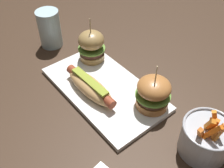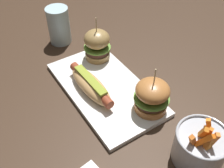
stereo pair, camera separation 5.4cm
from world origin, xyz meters
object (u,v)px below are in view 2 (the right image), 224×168
object	(u,v)px
slider_left	(97,44)
fries_bucket	(200,146)
hot_dog	(91,85)
slider_right	(152,96)
water_glass	(60,25)
platter_main	(105,88)

from	to	relation	value
slider_left	fries_bucket	xyz separation A→B (m)	(0.44, 0.01, -0.02)
hot_dog	slider_right	size ratio (longest dim) A/B	1.44
hot_dog	fries_bucket	xyz separation A→B (m)	(0.31, 0.10, 0.01)
fries_bucket	water_glass	distance (m)	0.61
platter_main	slider_left	size ratio (longest dim) A/B	2.59
hot_dog	water_glass	bearing A→B (deg)	171.38
fries_bucket	slider_left	bearing A→B (deg)	-179.27
slider_right	fries_bucket	size ratio (longest dim) A/B	1.05
platter_main	fries_bucket	distance (m)	0.31
platter_main	hot_dog	xyz separation A→B (m)	(-0.01, -0.04, 0.03)
platter_main	water_glass	bearing A→B (deg)	179.52
slider_left	fries_bucket	bearing A→B (deg)	0.73
hot_dog	fries_bucket	bearing A→B (deg)	18.06
platter_main	hot_dog	world-z (taller)	hot_dog
hot_dog	water_glass	size ratio (longest dim) A/B	1.52
platter_main	hot_dog	bearing A→B (deg)	-99.97
hot_dog	slider_left	world-z (taller)	slider_left
slider_left	fries_bucket	distance (m)	0.44
slider_left	water_glass	distance (m)	0.18
fries_bucket	slider_right	bearing A→B (deg)	-179.48
platter_main	slider_right	distance (m)	0.16
slider_left	water_glass	size ratio (longest dim) A/B	1.12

